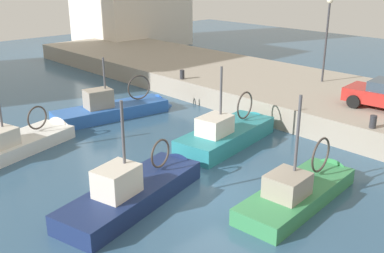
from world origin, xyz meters
name	(u,v)px	position (x,y,z in m)	size (l,w,h in m)	color
water_surface	(217,194)	(0.00, 0.00, 0.00)	(80.00, 80.00, 0.00)	#335675
quay_wall	(371,111)	(11.50, 0.00, 0.60)	(9.00, 56.00, 1.20)	#9E9384
fishing_boat_green	(302,195)	(1.93, -2.28, 0.12)	(6.31, 2.17, 4.65)	#388951
fishing_boat_white	(18,148)	(-3.50, 8.71, 0.12)	(6.86, 3.56, 4.28)	white
fishing_boat_blue	(118,114)	(2.46, 9.79, 0.12)	(7.09, 2.72, 4.03)	#2D60B7
fishing_boat_teal	(230,140)	(4.05, 3.04, 0.11)	(6.44, 2.81, 4.54)	teal
fishing_boat_navy	(140,196)	(-2.23, 1.57, 0.12)	(6.81, 3.31, 4.54)	navy
mooring_bollard_mid	(373,122)	(7.35, -2.00, 1.48)	(0.28, 0.28, 0.55)	#2D2D33
mooring_bollard_north	(182,75)	(7.35, 10.00, 1.48)	(0.28, 0.28, 0.55)	#2D2D33
quay_streetlamp	(328,26)	(13.00, 3.87, 4.45)	(0.36, 0.36, 4.83)	#38383D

